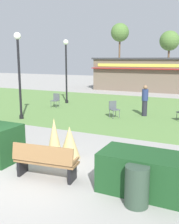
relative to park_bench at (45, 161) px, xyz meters
name	(u,v)px	position (x,y,z in m)	size (l,w,h in m)	color
ground_plane	(29,177)	(-0.45, -0.11, -0.48)	(80.00, 80.00, 0.00)	#999691
lawn_patch	(138,110)	(-0.45, 10.39, -0.48)	(36.00, 12.00, 0.01)	#5B8442
park_bench	(45,161)	(0.00, 0.00, 0.00)	(1.75, 0.74, 0.95)	olive
hedge_right	(148,173)	(2.58, 0.45, -0.01)	(2.24, 1.10, 0.94)	#19421E
ornamental_grass_behind_left	(54,140)	(-0.43, 1.10, 0.20)	(0.55, 0.55, 1.36)	tan
ornamental_grass_behind_right	(70,142)	(-0.18, 1.57, 0.03)	(0.68, 0.68, 1.03)	tan
lamppost_mid	(19,66)	(-5.30, 5.36, 2.26)	(0.36, 0.36, 4.38)	black
lamppost_far	(66,64)	(-5.75, 10.76, 2.26)	(0.36, 0.36, 4.38)	black
trash_bin	(137,186)	(2.52, -0.24, -0.03)	(0.52, 0.52, 0.89)	#2D4233
food_kiosk	(150,74)	(-2.52, 21.70, 1.12)	(10.51, 5.50, 3.19)	#6B5B4C
cafe_chair_west	(56,99)	(-5.51, 8.98, 0.05)	(0.46, 0.46, 0.89)	#4C5156
cafe_chair_center	(114,108)	(-1.04, 7.71, 0.05)	(0.62, 0.62, 0.89)	#4C5156
person_strolling	(145,100)	(0.32, 8.89, 0.38)	(0.34, 0.34, 1.69)	#23232D
parked_car_west_slot	(147,77)	(-4.82, 30.15, 0.16)	(4.27, 2.19, 1.20)	#2D6638
tree_left_bg	(169,41)	(-3.03, 34.90, 5.07)	(2.80, 2.80, 7.00)	brown
tree_right_bg	(120,33)	(-10.64, 35.25, 6.51)	(2.80, 2.80, 8.48)	brown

